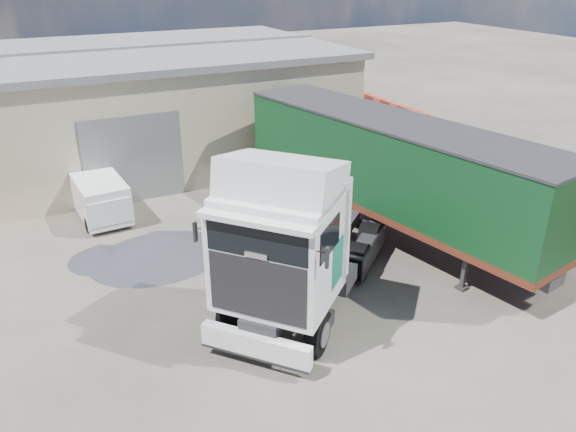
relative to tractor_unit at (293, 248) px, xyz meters
name	(u,v)px	position (x,y,z in m)	size (l,w,h in m)	color
ground	(288,310)	(-0.02, 0.24, -2.12)	(120.00, 120.00, 0.00)	black
warehouse	(15,116)	(-6.02, 16.24, 0.54)	(30.60, 12.60, 5.42)	#C0B493
brick_boundary_wall	(457,153)	(11.48, 6.24, -0.87)	(0.35, 26.00, 2.50)	maroon
tractor_unit	(293,248)	(0.00, 0.00, 0.00)	(7.43, 7.00, 5.05)	black
box_trailer	(389,166)	(5.38, 3.15, 0.49)	(5.20, 13.18, 4.29)	#2D2D30
panel_van	(99,196)	(-3.69, 9.30, -1.28)	(1.88, 4.10, 1.64)	black
gravel_heap	(156,245)	(-2.62, 5.04, -1.67)	(5.76, 5.04, 0.98)	black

